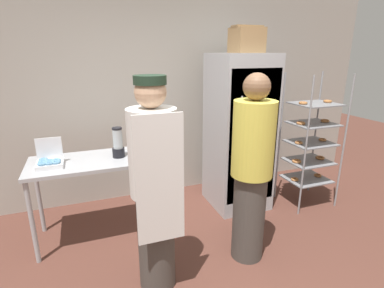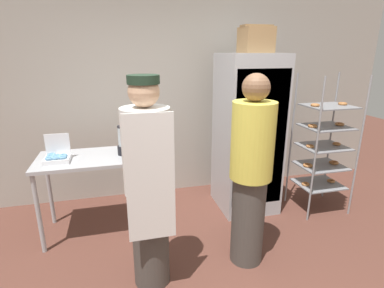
{
  "view_description": "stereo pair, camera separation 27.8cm",
  "coord_description": "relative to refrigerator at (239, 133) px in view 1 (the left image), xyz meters",
  "views": [
    {
      "loc": [
        -0.99,
        -1.69,
        1.93
      ],
      "look_at": [
        -0.07,
        0.8,
        1.11
      ],
      "focal_mm": 28.0,
      "sensor_mm": 36.0,
      "label": 1
    },
    {
      "loc": [
        -0.73,
        -1.78,
        1.93
      ],
      "look_at": [
        -0.07,
        0.8,
        1.11
      ],
      "focal_mm": 28.0,
      "sensor_mm": 36.0,
      "label": 2
    }
  ],
  "objects": [
    {
      "name": "donut_box",
      "position": [
        -2.15,
        -0.2,
        -0.04
      ],
      "size": [
        0.24,
        0.22,
        0.26
      ],
      "color": "white",
      "rests_on": "prep_counter"
    },
    {
      "name": "refrigerator",
      "position": [
        0.0,
        0.0,
        0.0
      ],
      "size": [
        0.68,
        0.74,
        1.92
      ],
      "color": "#ADAFB5",
      "rests_on": "ground_plane"
    },
    {
      "name": "person_customer",
      "position": [
        -0.42,
        -1.01,
        -0.06
      ],
      "size": [
        0.38,
        0.38,
        1.77
      ],
      "color": "#47423D",
      "rests_on": "ground_plane"
    },
    {
      "name": "person_baker",
      "position": [
        -1.34,
        -1.07,
        -0.04
      ],
      "size": [
        0.38,
        0.39,
        1.78
      ],
      "color": "#47423D",
      "rests_on": "ground_plane"
    },
    {
      "name": "prep_counter",
      "position": [
        -1.81,
        -0.13,
        -0.19
      ],
      "size": [
        1.16,
        0.64,
        0.88
      ],
      "color": "#ADAFB5",
      "rests_on": "ground_plane"
    },
    {
      "name": "back_wall",
      "position": [
        -0.81,
        0.75,
        0.5
      ],
      "size": [
        6.4,
        0.12,
        2.92
      ],
      "primitive_type": "cube",
      "color": "#ADA89E",
      "rests_on": "ground_plane"
    },
    {
      "name": "cardboard_storage_box",
      "position": [
        0.0,
        -0.07,
        1.1
      ],
      "size": [
        0.33,
        0.3,
        0.29
      ],
      "color": "#937047",
      "rests_on": "refrigerator"
    },
    {
      "name": "blender_pitcher",
      "position": [
        -1.5,
        -0.14,
        0.06
      ],
      "size": [
        0.13,
        0.13,
        0.32
      ],
      "color": "black",
      "rests_on": "prep_counter"
    },
    {
      "name": "baking_rack",
      "position": [
        0.88,
        -0.3,
        -0.13
      ],
      "size": [
        0.6,
        0.52,
        1.69
      ],
      "color": "#93969B",
      "rests_on": "ground_plane"
    }
  ]
}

